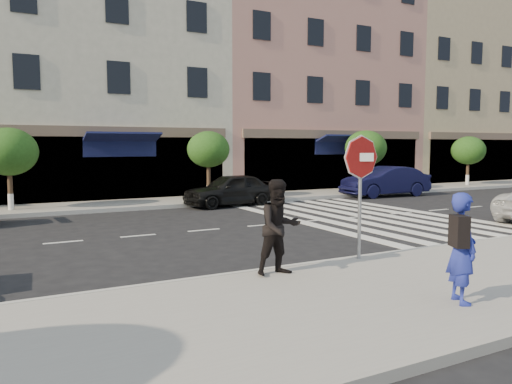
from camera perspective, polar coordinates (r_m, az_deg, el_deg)
name	(u,v)px	position (r m, az deg, el deg)	size (l,w,h in m)	color
ground	(269,256)	(11.64, 1.51, -7.35)	(120.00, 120.00, 0.00)	black
sidewalk_near	(381,296)	(8.67, 14.08, -11.48)	(60.00, 4.50, 0.15)	gray
sidewalk_far	(142,204)	(21.76, -12.92, -1.32)	(60.00, 3.00, 0.15)	gray
building_centre	(99,88)	(27.51, -17.53, 11.27)	(11.00, 9.00, 11.00)	beige
building_east_mid	(295,82)	(32.10, 4.51, 12.42)	(13.00, 9.00, 13.00)	tan
building_east_far	(437,99)	(40.13, 19.97, 9.99)	(12.00, 9.00, 12.00)	tan
street_tree_wb	(9,152)	(20.69, -26.43, 4.12)	(2.10, 2.10, 3.06)	#473323
street_tree_c	(208,150)	(22.40, -5.46, 4.83)	(1.90, 1.90, 3.04)	#473323
street_tree_ea	(366,148)	(27.16, 12.42, 4.90)	(2.20, 2.20, 3.19)	#473323
street_tree_eb	(468,151)	(32.91, 23.11, 4.37)	(2.00, 2.00, 2.94)	#473323
stop_sign	(361,170)	(10.72, 11.91, 2.52)	(0.89, 0.33, 2.63)	gray
photographer	(462,248)	(8.28, 22.47, -5.93)	(0.62, 0.41, 1.70)	navy
walker	(279,227)	(9.29, 2.70, -4.05)	(0.87, 0.68, 1.79)	black
car_far_mid	(230,190)	(21.04, -2.93, 0.26)	(1.62, 4.04, 1.38)	black
car_far_right	(385,181)	(25.76, 14.57, 1.18)	(1.59, 4.55, 1.50)	black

